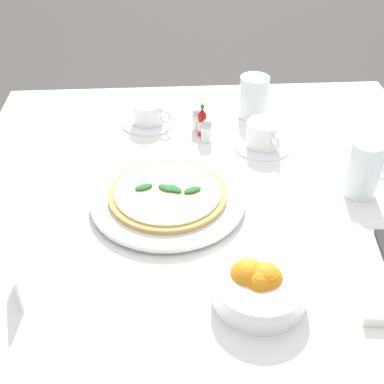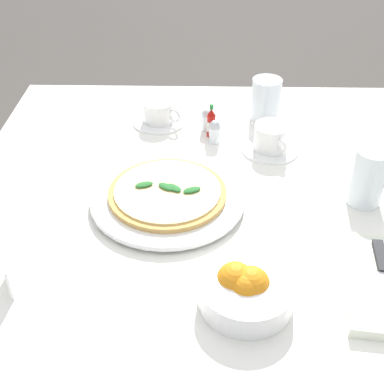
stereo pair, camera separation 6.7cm
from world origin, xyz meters
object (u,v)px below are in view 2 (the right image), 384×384
object	(u,v)px
coffee_cup_near_right	(159,113)
coffee_cup_back_corner	(271,139)
pepper_shaker	(207,121)
water_glass_left_edge	(367,181)
salt_shaker	(215,133)
water_glass_right_edge	(266,101)
citrus_bowl	(245,289)
pizza	(168,192)
menu_card	(11,267)
hot_sauce_bottle	(211,123)
pizza_plate	(168,198)
napkin_folded	(383,284)

from	to	relation	value
coffee_cup_near_right	coffee_cup_back_corner	world-z (taller)	coffee_cup_back_corner
coffee_cup_near_right	pepper_shaker	distance (m)	0.12
water_glass_left_edge	salt_shaker	xyz separation A→B (m)	(-0.22, -0.29, -0.03)
coffee_cup_near_right	salt_shaker	distance (m)	0.17
water_glass_right_edge	citrus_bowl	distance (m)	0.61
pizza	citrus_bowl	world-z (taller)	citrus_bowl
coffee_cup_near_right	water_glass_left_edge	world-z (taller)	water_glass_left_edge
coffee_cup_back_corner	menu_card	xyz separation A→B (m)	(0.42, -0.46, 0.00)
coffee_cup_near_right	citrus_bowl	world-z (taller)	citrus_bowl
coffee_cup_near_right	menu_card	world-z (taller)	menu_card
hot_sauce_bottle	water_glass_left_edge	bearing A→B (deg)	49.93
water_glass_right_edge	menu_card	xyz separation A→B (m)	(0.57, -0.47, -0.02)
pizza_plate	pepper_shaker	distance (m)	0.30
pizza	pizza_plate	bearing A→B (deg)	-45.04
pizza_plate	hot_sauce_bottle	xyz separation A→B (m)	(-0.26, 0.09, 0.02)
coffee_cup_near_right	citrus_bowl	bearing A→B (deg)	16.96
citrus_bowl	water_glass_left_edge	bearing A→B (deg)	136.51
pizza_plate	hot_sauce_bottle	world-z (taller)	hot_sauce_bottle
pizza	water_glass_right_edge	bearing A→B (deg)	147.59
pizza_plate	salt_shaker	world-z (taller)	salt_shaker
napkin_folded	menu_card	xyz separation A→B (m)	(-0.00, -0.60, 0.02)
pizza_plate	menu_card	bearing A→B (deg)	-48.15
hot_sauce_bottle	pizza_plate	bearing A→B (deg)	-18.56
salt_shaker	pepper_shaker	distance (m)	0.06
coffee_cup_near_right	hot_sauce_bottle	world-z (taller)	hot_sauce_bottle
pizza_plate	water_glass_left_edge	world-z (taller)	water_glass_left_edge
coffee_cup_near_right	menu_card	size ratio (longest dim) A/B	1.48
napkin_folded	citrus_bowl	bearing A→B (deg)	-74.43
water_glass_left_edge	pizza	bearing A→B (deg)	-88.47
napkin_folded	pepper_shaker	xyz separation A→B (m)	(-0.51, -0.29, 0.02)
water_glass_left_edge	hot_sauce_bottle	bearing A→B (deg)	-130.07
water_glass_left_edge	menu_card	size ratio (longest dim) A/B	1.35
water_glass_right_edge	menu_card	distance (m)	0.73
pizza	pepper_shaker	distance (m)	0.30
menu_card	salt_shaker	bearing A→B (deg)	-51.63
salt_shaker	pepper_shaker	bearing A→B (deg)	-160.35
coffee_cup_back_corner	citrus_bowl	size ratio (longest dim) A/B	0.87
pepper_shaker	menu_card	distance (m)	0.60
pizza_plate	water_glass_right_edge	xyz separation A→B (m)	(-0.35, 0.22, 0.04)
pizza_plate	salt_shaker	size ratio (longest dim) A/B	5.41
coffee_cup_near_right	pepper_shaker	world-z (taller)	same
coffee_cup_back_corner	hot_sauce_bottle	distance (m)	0.15
coffee_cup_back_corner	napkin_folded	distance (m)	0.44
coffee_cup_near_right	water_glass_right_edge	xyz separation A→B (m)	(-0.03, 0.26, 0.02)
pizza_plate	napkin_folded	world-z (taller)	napkin_folded
hot_sauce_bottle	menu_card	world-z (taller)	hot_sauce_bottle
coffee_cup_near_right	water_glass_left_edge	xyz separation A→B (m)	(0.31, 0.43, 0.03)
water_glass_right_edge	salt_shaker	xyz separation A→B (m)	(0.12, -0.13, -0.02)
pizza	hot_sauce_bottle	xyz separation A→B (m)	(-0.26, 0.09, 0.01)
pizza	salt_shaker	world-z (taller)	salt_shaker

